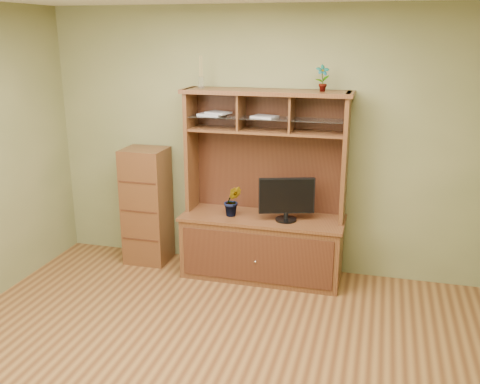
% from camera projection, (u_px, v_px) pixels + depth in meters
% --- Properties ---
extents(room, '(4.54, 4.04, 2.74)m').
position_uv_depth(room, '(194.00, 197.00, 3.63)').
color(room, '#543018').
rests_on(room, ground).
extents(media_hutch, '(1.66, 0.61, 1.90)m').
position_uv_depth(media_hutch, '(263.00, 227.00, 5.44)').
color(media_hutch, '#472114').
rests_on(media_hutch, room).
extents(monitor, '(0.53, 0.21, 0.43)m').
position_uv_depth(monitor, '(286.00, 198.00, 5.20)').
color(monitor, black).
rests_on(monitor, media_hutch).
extents(orchid_plant, '(0.21, 0.18, 0.32)m').
position_uv_depth(orchid_plant, '(233.00, 201.00, 5.36)').
color(orchid_plant, '#2F6121').
rests_on(orchid_plant, media_hutch).
extents(top_plant, '(0.15, 0.12, 0.25)m').
position_uv_depth(top_plant, '(322.00, 78.00, 4.95)').
color(top_plant, '#315E20').
rests_on(top_plant, media_hutch).
extents(reed_diffuser, '(0.06, 0.06, 0.31)m').
position_uv_depth(reed_diffuser, '(201.00, 76.00, 5.25)').
color(reed_diffuser, silver).
rests_on(reed_diffuser, media_hutch).
extents(magazines, '(0.81, 0.24, 0.04)m').
position_uv_depth(magazines, '(231.00, 115.00, 5.28)').
color(magazines, silver).
rests_on(magazines, media_hutch).
extents(side_cabinet, '(0.45, 0.41, 1.26)m').
position_uv_depth(side_cabinet, '(147.00, 206.00, 5.78)').
color(side_cabinet, '#472114').
rests_on(side_cabinet, room).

